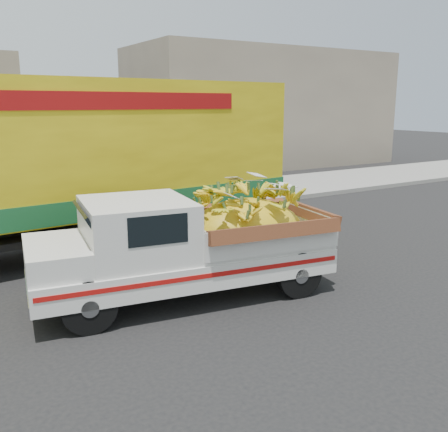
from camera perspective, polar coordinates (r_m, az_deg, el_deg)
ground at (r=8.61m, az=-13.90°, el=-10.18°), size 100.00×100.00×0.00m
curb at (r=13.94m, az=-21.29°, el=-1.50°), size 60.00×0.25×0.15m
sidewalk at (r=15.97m, az=-22.71°, el=0.09°), size 60.00×4.00×0.14m
building_right at (r=27.68m, az=4.50°, el=12.12°), size 14.00×6.00×6.00m
pickup_truck at (r=8.69m, az=-2.18°, el=-2.93°), size 5.28×2.57×1.78m
semi_trailer at (r=11.18m, az=-20.72°, el=5.89°), size 12.04×3.47×3.80m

